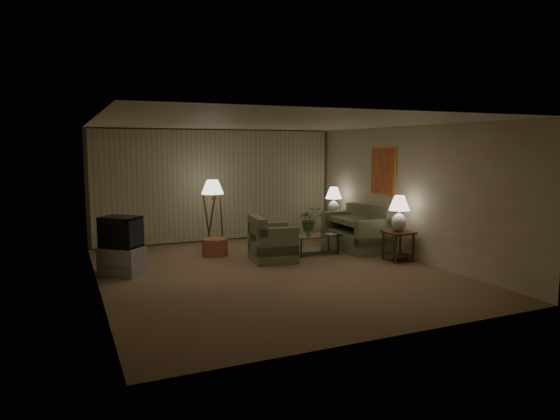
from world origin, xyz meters
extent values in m
plane|color=#86684A|center=(0.00, 0.00, 0.00)|extent=(7.00, 7.00, 0.00)
cube|color=beige|center=(0.00, 3.50, 1.35)|extent=(6.00, 0.04, 2.70)
cube|color=beige|center=(-3.00, 0.00, 1.35)|extent=(0.04, 7.00, 2.70)
cube|color=beige|center=(3.00, 0.00, 1.35)|extent=(0.04, 7.00, 2.70)
cube|color=white|center=(0.00, 0.00, 2.70)|extent=(6.00, 7.00, 0.04)
cube|color=beige|center=(0.00, 3.42, 1.35)|extent=(5.85, 0.12, 2.65)
cube|color=gold|center=(2.98, 0.80, 1.75)|extent=(0.03, 0.90, 1.10)
cube|color=#A72C1E|center=(2.95, 0.80, 1.75)|extent=(0.02, 0.80, 1.00)
cube|color=#6B7250|center=(2.50, 1.13, 0.20)|extent=(1.74, 0.93, 0.40)
cube|color=#6B7250|center=(0.34, 0.77, 0.19)|extent=(1.04, 1.01, 0.38)
cube|color=#341C0E|center=(2.65, -0.22, 0.58)|extent=(0.52, 0.52, 0.04)
cube|color=#341C0E|center=(2.65, -0.22, 0.12)|extent=(0.44, 0.44, 0.02)
cylinder|color=#341C0E|center=(2.44, -0.43, 0.28)|extent=(0.05, 0.05, 0.56)
cylinder|color=#341C0E|center=(2.44, -0.01, 0.28)|extent=(0.05, 0.05, 0.56)
cylinder|color=#341C0E|center=(2.86, -0.43, 0.28)|extent=(0.05, 0.05, 0.56)
cylinder|color=#341C0E|center=(2.86, -0.01, 0.28)|extent=(0.05, 0.05, 0.56)
cube|color=#341C0E|center=(2.65, 2.38, 0.58)|extent=(0.53, 0.44, 0.04)
cube|color=#341C0E|center=(2.65, 2.38, 0.12)|extent=(0.45, 0.38, 0.02)
cylinder|color=#341C0E|center=(2.44, 2.21, 0.28)|extent=(0.05, 0.05, 0.56)
cylinder|color=#341C0E|center=(2.44, 2.55, 0.28)|extent=(0.05, 0.05, 0.56)
cylinder|color=#341C0E|center=(2.86, 2.21, 0.28)|extent=(0.05, 0.05, 0.56)
cylinder|color=#341C0E|center=(2.86, 2.55, 0.28)|extent=(0.05, 0.05, 0.56)
ellipsoid|color=silver|center=(2.65, -0.22, 0.78)|extent=(0.29, 0.29, 0.37)
cylinder|color=silver|center=(2.65, -0.22, 1.01)|extent=(0.03, 0.03, 0.08)
cone|color=white|center=(2.65, -0.22, 1.18)|extent=(0.42, 0.42, 0.29)
ellipsoid|color=silver|center=(2.65, 2.38, 0.78)|extent=(0.28, 0.28, 0.35)
cylinder|color=silver|center=(2.65, 2.38, 0.99)|extent=(0.03, 0.03, 0.08)
cone|color=white|center=(2.65, 2.38, 1.16)|extent=(0.40, 0.40, 0.28)
cube|color=silver|center=(1.44, 1.03, 0.41)|extent=(1.01, 0.55, 0.02)
cube|color=silver|center=(1.44, 1.03, 0.10)|extent=(0.94, 0.48, 0.01)
cylinder|color=#432D1A|center=(1.00, 0.82, 0.20)|extent=(0.04, 0.04, 0.40)
cylinder|color=#432D1A|center=(1.00, 1.23, 0.20)|extent=(0.04, 0.04, 0.40)
cylinder|color=#432D1A|center=(1.87, 0.82, 0.20)|extent=(0.04, 0.04, 0.40)
cylinder|color=#432D1A|center=(1.87, 1.23, 0.20)|extent=(0.04, 0.04, 0.40)
cube|color=#A7A7AA|center=(-2.55, 0.89, 0.25)|extent=(1.20, 1.20, 0.50)
cube|color=black|center=(-2.55, 0.89, 0.78)|extent=(1.11, 1.11, 0.56)
cylinder|color=#341C0E|center=(-0.38, 2.54, 1.21)|extent=(0.04, 0.04, 0.22)
cone|color=white|center=(-0.38, 2.54, 1.39)|extent=(0.50, 0.50, 0.31)
cylinder|color=#A75938|center=(-0.57, 1.76, 0.18)|extent=(0.55, 0.55, 0.36)
imported|color=white|center=(1.29, 1.03, 0.49)|extent=(0.18, 0.18, 0.15)
imported|color=#3A652D|center=(1.29, 1.03, 0.82)|extent=(0.50, 0.45, 0.50)
imported|color=olive|center=(1.69, 0.93, 0.42)|extent=(0.19, 0.24, 0.02)
camera|label=1|loc=(-3.48, -8.25, 2.29)|focal=32.00mm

